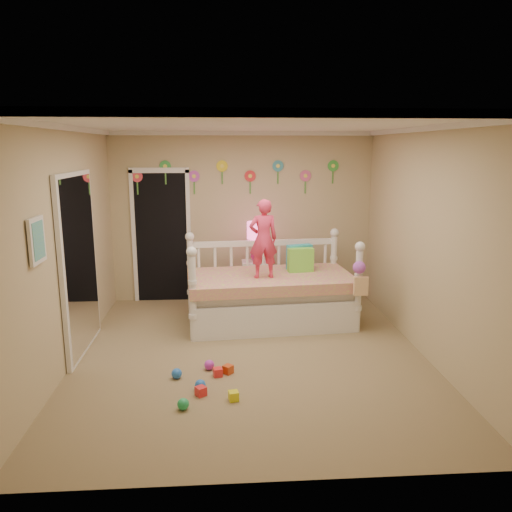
{
  "coord_description": "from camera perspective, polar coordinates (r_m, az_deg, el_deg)",
  "views": [
    {
      "loc": [
        -0.31,
        -5.39,
        2.36
      ],
      "look_at": [
        0.1,
        0.6,
        1.05
      ],
      "focal_mm": 34.89,
      "sensor_mm": 36.0,
      "label": 1
    }
  ],
  "objects": [
    {
      "name": "crown_molding",
      "position": [
        5.41,
        -0.64,
        14.53
      ],
      "size": [
        4.0,
        4.5,
        0.06
      ],
      "primitive_type": null,
      "color": "white",
      "rests_on": "ceiling"
    },
    {
      "name": "table_lamp",
      "position": [
        7.35,
        0.01,
        2.4
      ],
      "size": [
        0.27,
        0.27,
        0.6
      ],
      "color": "#D81C71",
      "rests_on": "nightstand"
    },
    {
      "name": "hanging_bag",
      "position": [
        6.38,
        11.74,
        -2.65
      ],
      "size": [
        0.2,
        0.16,
        0.36
      ],
      "primitive_type": null,
      "color": "beige",
      "rests_on": "daybed"
    },
    {
      "name": "ceiling",
      "position": [
        5.41,
        -0.64,
        14.85
      ],
      "size": [
        4.0,
        4.5,
        0.01
      ],
      "primitive_type": "cube",
      "color": "white",
      "rests_on": "floor"
    },
    {
      "name": "mirror_closet",
      "position": [
        6.07,
        -19.59,
        -0.88
      ],
      "size": [
        0.07,
        1.3,
        2.1
      ],
      "primitive_type": "cube",
      "color": "white",
      "rests_on": "left_wall"
    },
    {
      "name": "back_wall",
      "position": [
        7.72,
        -1.58,
        4.41
      ],
      "size": [
        4.0,
        0.01,
        2.6
      ],
      "primitive_type": "cube",
      "color": "tan",
      "rests_on": "floor"
    },
    {
      "name": "closet_doorway",
      "position": [
        7.8,
        -10.79,
        2.3
      ],
      "size": [
        0.9,
        0.04,
        2.07
      ],
      "primitive_type": "cube",
      "color": "black",
      "rests_on": "back_wall"
    },
    {
      "name": "pillow_turquoise",
      "position": [
        7.02,
        4.99,
        -0.12
      ],
      "size": [
        0.37,
        0.22,
        0.35
      ],
      "primitive_type": "cube",
      "rotation": [
        0.0,
        0.0,
        0.29
      ],
      "color": "#23A5B0",
      "rests_on": "daybed"
    },
    {
      "name": "nightstand",
      "position": [
        7.52,
        0.01,
        -3.21
      ],
      "size": [
        0.42,
        0.32,
        0.7
      ],
      "primitive_type": "cube",
      "rotation": [
        0.0,
        0.0,
        -0.0
      ],
      "color": "white",
      "rests_on": "floor"
    },
    {
      "name": "floor",
      "position": [
        5.89,
        -0.58,
        -11.3
      ],
      "size": [
        4.0,
        4.5,
        0.01
      ],
      "primitive_type": "cube",
      "color": "#7F684C",
      "rests_on": "ground"
    },
    {
      "name": "child",
      "position": [
        6.48,
        0.84,
        1.98
      ],
      "size": [
        0.41,
        0.3,
        1.04
      ],
      "primitive_type": "imported",
      "rotation": [
        0.0,
        0.0,
        3.29
      ],
      "color": "#F2375F",
      "rests_on": "daybed"
    },
    {
      "name": "toy_scatter",
      "position": [
        5.15,
        -5.77,
        -14.35
      ],
      "size": [
        1.02,
        1.42,
        0.11
      ],
      "primitive_type": null,
      "rotation": [
        0.0,
        0.0,
        0.18
      ],
      "color": "#996666",
      "rests_on": "floor"
    },
    {
      "name": "wall_picture",
      "position": [
        4.86,
        -23.84,
        1.65
      ],
      "size": [
        0.05,
        0.34,
        0.42
      ],
      "primitive_type": "cube",
      "color": "white",
      "rests_on": "left_wall"
    },
    {
      "name": "pillow_lime",
      "position": [
        6.89,
        5.13,
        -0.46
      ],
      "size": [
        0.36,
        0.17,
        0.33
      ],
      "primitive_type": "cube",
      "rotation": [
        0.0,
        0.0,
        0.13
      ],
      "color": "#7CE345",
      "rests_on": "daybed"
    },
    {
      "name": "flower_decals",
      "position": [
        7.65,
        -2.29,
        9.14
      ],
      "size": [
        3.4,
        0.02,
        0.5
      ],
      "primitive_type": null,
      "color": "#B2668C",
      "rests_on": "back_wall"
    },
    {
      "name": "right_wall",
      "position": [
        5.96,
        18.96,
        1.39
      ],
      "size": [
        0.01,
        4.5,
        2.6
      ],
      "primitive_type": "cube",
      "color": "tan",
      "rests_on": "floor"
    },
    {
      "name": "daybed",
      "position": [
        6.77,
        1.62,
        -2.7
      ],
      "size": [
        2.34,
        1.39,
        1.22
      ],
      "primitive_type": null,
      "rotation": [
        0.0,
        0.0,
        0.08
      ],
      "color": "white",
      "rests_on": "floor"
    },
    {
      "name": "left_wall",
      "position": [
        5.75,
        -20.93,
        0.86
      ],
      "size": [
        0.01,
        4.5,
        2.6
      ],
      "primitive_type": "cube",
      "color": "tan",
      "rests_on": "floor"
    }
  ]
}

